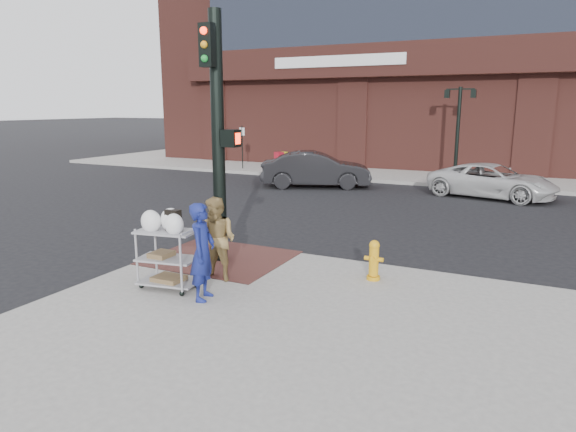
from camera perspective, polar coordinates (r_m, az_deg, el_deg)
The scene contains 14 objects.
ground at distance 10.10m, azimuth -7.49°, elevation -7.22°, with size 220.00×220.00×0.00m, color black.
brick_curb_ramp at distance 11.08m, azimuth -7.54°, elevation -4.62°, with size 2.80×2.40×0.01m, color #532B27.
lamp_post at distance 24.15m, azimuth 18.39°, elevation 9.83°, with size 1.32×0.22×4.00m.
parking_sign at distance 26.84m, azimuth -5.10°, elevation 7.63°, with size 0.05×0.05×2.20m, color black.
traffic_signal_pole at distance 10.45m, azimuth -7.77°, elevation 9.30°, with size 0.61×0.51×5.00m.
woman_blue at distance 8.60m, azimuth -9.47°, elevation -3.94°, with size 0.60×0.39×1.64m, color navy.
pedestrian_tan at distance 9.50m, azimuth -7.87°, elevation -2.60°, with size 0.76×0.59×1.56m, color #9A7E48.
sedan_dark at distance 21.46m, azimuth 3.12°, elevation 5.18°, with size 1.57×4.51×1.48m, color black.
minivan_white at distance 20.39m, azimuth 21.76°, elevation 3.64°, with size 2.08×4.50×1.25m, color silver.
utility_cart at distance 9.27m, azimuth -13.24°, elevation -4.04°, with size 1.11×0.74×1.43m.
fire_hydrant at distance 9.68m, azimuth 9.52°, elevation -4.80°, with size 0.36×0.25×0.76m.
newsbox_red at distance 26.03m, azimuth -1.00°, elevation 6.12°, with size 0.39×0.35×0.92m, color maroon.
newsbox_yellow at distance 26.23m, azimuth -0.58°, elevation 6.15°, with size 0.38×0.34×0.90m, color yellow.
newsbox_blue at distance 26.12m, azimuth 1.16°, elevation 6.16°, with size 0.39×0.36×0.93m, color #1933A6.
Camera 1 is at (5.31, -7.91, 3.32)m, focal length 32.00 mm.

